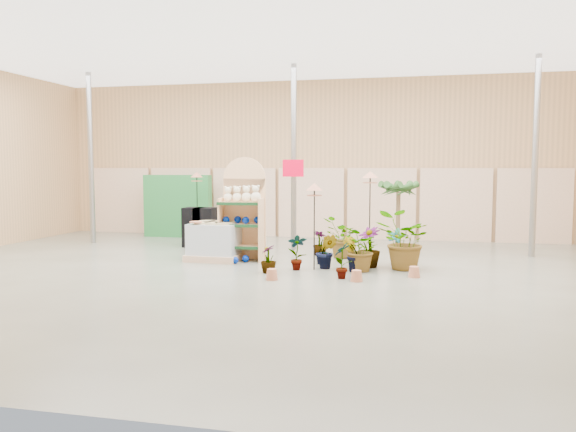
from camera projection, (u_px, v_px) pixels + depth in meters
name	position (u px, v px, depth m)	size (l,w,h in m)	color
room	(267.00, 157.00, 11.15)	(15.20, 12.10, 4.70)	#595C50
display_shelf	(243.00, 213.00, 12.27)	(0.99, 0.67, 2.24)	#DFAA77
teddy_bears	(243.00, 195.00, 12.13)	(0.83, 0.22, 0.36)	beige
gazing_balls_shelf	(242.00, 220.00, 12.16)	(0.82, 0.28, 0.16)	#001D8A
gazing_balls_floor	(233.00, 259.00, 11.90)	(0.63, 0.39, 0.15)	#001D8A
pallet_stack	(215.00, 241.00, 12.23)	(1.16, 0.97, 0.84)	tan
charcoal_planters	(200.00, 227.00, 14.27)	(0.80, 0.50, 1.00)	black
trellis_stock	(178.00, 206.00, 16.26)	(2.00, 0.30, 1.80)	#216D30
offer_sign	(293.00, 186.00, 13.20)	(0.50, 0.08, 2.20)	gray
bird_table_front	(314.00, 190.00, 10.95)	(0.34, 0.34, 1.71)	black
bird_table_right	(370.00, 178.00, 11.62)	(0.34, 0.34, 1.94)	black
bird_table_back	(197.00, 177.00, 15.11)	(0.34, 0.34, 1.89)	black
palm	(399.00, 188.00, 12.86)	(0.70, 0.70, 1.81)	brown
potted_plant_0	(297.00, 252.00, 11.03)	(0.38, 0.25, 0.71)	#22491A
potted_plant_1	(327.00, 251.00, 11.17)	(0.38, 0.31, 0.70)	#22491A
potted_plant_2	(362.00, 249.00, 10.85)	(0.78, 0.68, 0.87)	#22491A
potted_plant_3	(369.00, 247.00, 11.35)	(0.46, 0.46, 0.82)	#22491A
potted_plant_4	(396.00, 246.00, 11.69)	(0.40, 0.27, 0.75)	#22491A
potted_plant_5	(322.00, 252.00, 11.71)	(0.29, 0.23, 0.52)	#22491A
potted_plant_6	(342.00, 238.00, 12.48)	(0.82, 0.71, 0.91)	#22491A
potted_plant_7	(268.00, 259.00, 10.72)	(0.30, 0.30, 0.54)	#22491A
potted_plant_8	(342.00, 260.00, 10.19)	(0.36, 0.24, 0.67)	#22491A
potted_plant_9	(353.00, 254.00, 10.84)	(0.37, 0.30, 0.68)	#22491A
potted_plant_10	(402.00, 241.00, 11.03)	(1.04, 0.90, 1.16)	#22491A
potted_plant_11	(320.00, 243.00, 12.86)	(0.33, 0.33, 0.58)	#22491A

